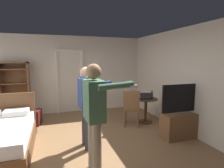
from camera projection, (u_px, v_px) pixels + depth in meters
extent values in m
plane|color=olive|center=(82.00, 150.00, 3.65)|extent=(6.26, 6.26, 0.00)
cube|color=silver|center=(67.00, 75.00, 6.21)|extent=(5.42, 0.12, 2.57)
cube|color=silver|center=(193.00, 81.00, 4.30)|extent=(0.12, 5.93, 2.57)
cube|color=white|center=(57.00, 83.00, 6.06)|extent=(0.08, 0.08, 2.05)
cube|color=white|center=(83.00, 82.00, 6.33)|extent=(0.08, 0.08, 2.05)
cube|color=white|center=(69.00, 50.00, 6.05)|extent=(0.93, 0.08, 0.08)
cube|color=brown|center=(5.00, 115.00, 4.24)|extent=(1.30, 0.08, 1.02)
cube|color=white|center=(17.00, 112.00, 4.07)|extent=(0.50, 0.34, 0.12)
cube|color=brown|center=(1.00, 91.00, 5.41)|extent=(0.06, 0.32, 1.72)
cube|color=brown|center=(29.00, 90.00, 5.65)|extent=(0.06, 0.32, 1.72)
cube|color=brown|center=(13.00, 63.00, 5.42)|extent=(0.82, 0.32, 0.04)
cube|color=brown|center=(16.00, 90.00, 5.67)|extent=(0.82, 0.02, 1.72)
cube|color=brown|center=(17.00, 111.00, 5.62)|extent=(0.76, 0.32, 0.03)
cube|color=brown|center=(16.00, 98.00, 5.56)|extent=(0.76, 0.32, 0.03)
cube|color=brown|center=(15.00, 83.00, 5.50)|extent=(0.76, 0.32, 0.03)
cube|color=brown|center=(14.00, 69.00, 5.45)|extent=(0.76, 0.32, 0.03)
cube|color=brown|center=(181.00, 125.00, 4.24)|extent=(0.93, 0.40, 0.57)
cube|color=black|center=(183.00, 98.00, 4.13)|extent=(1.08, 0.05, 0.63)
cube|color=#6387BF|center=(182.00, 98.00, 4.16)|extent=(1.02, 0.01, 0.57)
cylinder|color=#4C331E|center=(146.00, 111.00, 5.23)|extent=(0.08, 0.08, 0.67)
cylinder|color=#4C331E|center=(145.00, 122.00, 5.27)|extent=(0.39, 0.39, 0.03)
cylinder|color=#4C331E|center=(146.00, 99.00, 5.18)|extent=(0.65, 0.65, 0.03)
cube|color=black|center=(145.00, 98.00, 5.17)|extent=(0.37, 0.30, 0.02)
cube|color=black|center=(146.00, 95.00, 5.04)|extent=(0.36, 0.27, 0.09)
cube|color=navy|center=(146.00, 95.00, 5.04)|extent=(0.32, 0.23, 0.07)
cylinder|color=#2E4427|center=(152.00, 95.00, 5.14)|extent=(0.06, 0.06, 0.19)
cylinder|color=#2E4427|center=(152.00, 91.00, 5.12)|extent=(0.03, 0.03, 0.05)
cylinder|color=brown|center=(138.00, 116.00, 5.14)|extent=(0.04, 0.04, 0.45)
cylinder|color=brown|center=(126.00, 115.00, 5.19)|extent=(0.04, 0.04, 0.45)
cylinder|color=brown|center=(138.00, 120.00, 4.81)|extent=(0.04, 0.04, 0.45)
cylinder|color=brown|center=(125.00, 119.00, 4.85)|extent=(0.04, 0.04, 0.45)
cube|color=brown|center=(132.00, 109.00, 4.96)|extent=(0.56, 0.56, 0.04)
cube|color=brown|center=(132.00, 100.00, 4.76)|extent=(0.39, 0.22, 0.50)
cylinder|color=gray|center=(93.00, 143.00, 3.02)|extent=(0.15, 0.15, 0.87)
cylinder|color=gray|center=(97.00, 150.00, 2.78)|extent=(0.15, 0.15, 0.87)
cube|color=#3F664C|center=(94.00, 100.00, 2.80)|extent=(0.27, 0.47, 0.62)
sphere|color=#936B4C|center=(94.00, 72.00, 2.74)|extent=(0.24, 0.24, 0.24)
cylinder|color=#3F664C|center=(95.00, 90.00, 3.05)|extent=(0.34, 0.10, 0.50)
cylinder|color=#3F664C|center=(116.00, 86.00, 2.62)|extent=(0.53, 0.10, 0.12)
cube|color=white|center=(134.00, 86.00, 2.69)|extent=(0.12, 0.04, 0.04)
cylinder|color=#333338|center=(85.00, 125.00, 3.87)|extent=(0.15, 0.15, 0.83)
cylinder|color=#333338|center=(88.00, 130.00, 3.63)|extent=(0.15, 0.15, 0.83)
cube|color=navy|center=(86.00, 93.00, 3.65)|extent=(0.28, 0.48, 0.59)
sphere|color=#D8AD8C|center=(86.00, 73.00, 3.60)|extent=(0.22, 0.22, 0.22)
cylinder|color=navy|center=(87.00, 86.00, 3.91)|extent=(0.33, 0.11, 0.48)
cylinder|color=navy|center=(100.00, 86.00, 3.47)|extent=(0.44, 0.11, 0.22)
cube|color=white|center=(112.00, 89.00, 3.53)|extent=(0.12, 0.04, 0.04)
cube|color=#4C1919|center=(29.00, 118.00, 5.05)|extent=(0.70, 0.52, 0.41)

